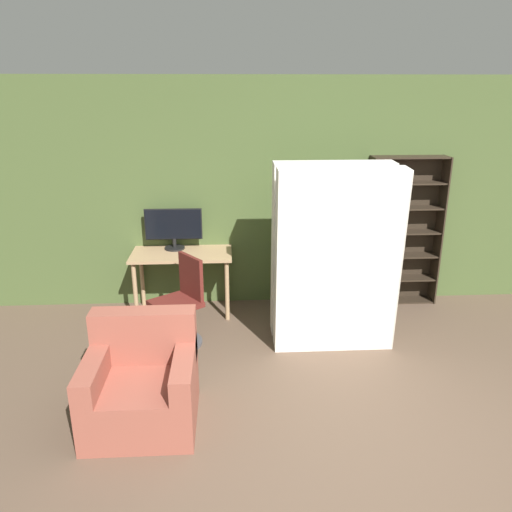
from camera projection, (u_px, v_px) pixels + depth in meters
ground_plane at (359, 470)px, 3.52m from camera, size 16.00×16.00×0.00m
wall_back at (303, 194)px, 5.96m from camera, size 8.00×0.06×2.70m
desk at (182, 262)px, 5.80m from camera, size 1.16×0.59×0.75m
monitor at (174, 227)px, 5.82m from camera, size 0.67×0.24×0.49m
office_chair at (180, 309)px, 5.17m from camera, size 0.62×0.62×0.93m
bookshelf at (394, 231)px, 6.04m from camera, size 0.90×0.25×1.81m
mattress_near at (338, 263)px, 4.88m from camera, size 1.22×0.34×1.87m
mattress_far at (330, 251)px, 5.24m from camera, size 1.22×0.31×1.87m
armchair at (142, 384)px, 3.98m from camera, size 0.85×0.80×0.85m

